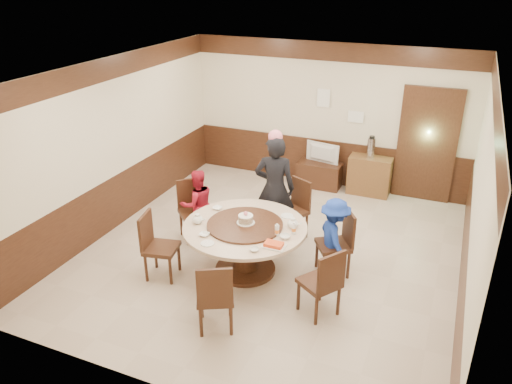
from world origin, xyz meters
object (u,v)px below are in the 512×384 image
at_px(person_standing, 275,189).
at_px(thermos, 371,148).
at_px(birthday_cake, 246,219).
at_px(person_blue, 334,238).
at_px(person_red, 198,204).
at_px(tv_stand, 320,175).
at_px(side_cabinet, 369,176).
at_px(banquet_table, 245,239).
at_px(shrimp_platter, 274,245).
at_px(television, 321,153).

relative_size(person_standing, thermos, 4.59).
relative_size(birthday_cake, thermos, 0.68).
xyz_separation_m(person_blue, thermos, (-0.09, 2.97, 0.35)).
xyz_separation_m(person_red, thermos, (2.21, 2.77, 0.36)).
relative_size(person_standing, person_blue, 1.48).
bearing_deg(birthday_cake, tv_stand, 87.78).
distance_m(person_blue, birthday_cake, 1.27).
bearing_deg(person_standing, side_cabinet, -129.60).
height_order(birthday_cake, thermos, thermos).
height_order(birthday_cake, side_cabinet, birthday_cake).
xyz_separation_m(banquet_table, person_standing, (0.03, 1.09, 0.34)).
height_order(person_standing, person_red, person_standing).
bearing_deg(thermos, banquet_table, -107.68).
xyz_separation_m(person_standing, side_cabinet, (1.08, 2.32, -0.50)).
bearing_deg(person_red, shrimp_platter, 101.25).
bearing_deg(thermos, person_blue, -88.19).
relative_size(banquet_table, side_cabinet, 2.19).
distance_m(person_standing, shrimp_platter, 1.58).
distance_m(person_red, person_blue, 2.31).
xyz_separation_m(banquet_table, side_cabinet, (1.11, 3.41, -0.16)).
distance_m(person_red, shrimp_platter, 2.00).
distance_m(banquet_table, thermos, 3.60).
xyz_separation_m(person_standing, tv_stand, (0.10, 2.29, -0.62)).
relative_size(banquet_table, birthday_cake, 6.82).
xyz_separation_m(person_standing, shrimp_platter, (0.56, -1.48, -0.09)).
bearing_deg(person_standing, tv_stand, -107.16).
height_order(banquet_table, tv_stand, banquet_table).
height_order(tv_stand, thermos, thermos).
distance_m(person_standing, birthday_cake, 1.07).
height_order(shrimp_platter, thermos, thermos).
distance_m(tv_stand, thermos, 1.18).
distance_m(shrimp_platter, television, 3.79).
relative_size(television, thermos, 1.82).
relative_size(banquet_table, tv_stand, 2.06).
distance_m(shrimp_platter, thermos, 3.83).
bearing_deg(birthday_cake, side_cabinet, 71.85).
relative_size(person_standing, person_red, 1.50).
relative_size(person_red, person_blue, 0.99).
relative_size(birthday_cake, tv_stand, 0.30).
bearing_deg(television, person_red, 76.19).
distance_m(person_blue, tv_stand, 3.14).
bearing_deg(banquet_table, tv_stand, 87.78).
distance_m(birthday_cake, thermos, 3.56).
height_order(banquet_table, person_red, person_red).
height_order(tv_stand, television, television).
height_order(person_standing, shrimp_platter, person_standing).
bearing_deg(tv_stand, person_blue, -70.37).
bearing_deg(person_red, tv_stand, -162.22).
relative_size(person_red, television, 1.69).
height_order(person_standing, side_cabinet, person_standing).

